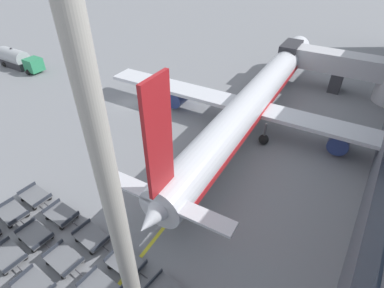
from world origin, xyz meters
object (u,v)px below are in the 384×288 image
(baggage_dolly_row_mid_a_col_c, at_px, (34,287))
(baggage_dolly_row_far_col_b, at_px, (61,214))
(fuel_tanker_primary, at_px, (18,60))
(apron_light_mast, at_px, (111,192))
(baggage_dolly_row_mid_a_col_b, at_px, (8,256))
(baggage_dolly_row_far_col_c, at_px, (92,237))
(baggage_dolly_row_mid_b_col_b, at_px, (35,235))
(airplane, at_px, (255,99))
(baggage_dolly_row_mid_b_col_a, at_px, (12,213))
(baggage_dolly_row_mid_b_col_c, at_px, (64,260))
(baggage_dolly_row_far_col_a, at_px, (35,196))
(baggage_dolly_row_far_col_d, at_px, (126,263))

(baggage_dolly_row_mid_a_col_c, xyz_separation_m, baggage_dolly_row_far_col_b, (-3.70, 4.90, 0.00))
(fuel_tanker_primary, distance_m, apron_light_mast, 52.75)
(baggage_dolly_row_mid_a_col_b, bearing_deg, baggage_dolly_row_far_col_c, 50.05)
(baggage_dolly_row_mid_b_col_b, bearing_deg, fuel_tanker_primary, 150.31)
(airplane, xyz_separation_m, baggage_dolly_row_mid_b_col_a, (-10.40, -24.68, -2.87))
(baggage_dolly_row_mid_b_col_c, bearing_deg, baggage_dolly_row_far_col_b, 145.48)
(baggage_dolly_row_mid_b_col_a, bearing_deg, baggage_dolly_row_far_col_b, 31.48)
(baggage_dolly_row_mid_a_col_c, distance_m, baggage_dolly_row_mid_b_col_c, 2.38)
(baggage_dolly_row_mid_b_col_c, bearing_deg, baggage_dolly_row_far_col_a, 160.74)
(baggage_dolly_row_far_col_c, xyz_separation_m, apron_light_mast, (9.17, -3.92, 13.33))
(airplane, distance_m, baggage_dolly_row_mid_a_col_c, 27.74)
(baggage_dolly_row_mid_b_col_a, relative_size, apron_light_mast, 0.13)
(baggage_dolly_row_far_col_b, relative_size, baggage_dolly_row_far_col_d, 1.00)
(baggage_dolly_row_mid_a_col_c, height_order, baggage_dolly_row_far_col_d, same)
(baggage_dolly_row_far_col_b, relative_size, apron_light_mast, 0.13)
(baggage_dolly_row_far_col_c, bearing_deg, baggage_dolly_row_mid_a_col_c, -91.59)
(baggage_dolly_row_mid_a_col_c, height_order, apron_light_mast, apron_light_mast)
(baggage_dolly_row_far_col_b, bearing_deg, baggage_dolly_row_mid_a_col_c, -52.96)
(baggage_dolly_row_mid_a_col_b, distance_m, baggage_dolly_row_far_col_a, 5.94)
(baggage_dolly_row_mid_b_col_a, xyz_separation_m, baggage_dolly_row_far_col_d, (11.11, 1.92, 0.00))
(airplane, bearing_deg, baggage_dolly_row_mid_b_col_c, -97.26)
(baggage_dolly_row_far_col_a, bearing_deg, baggage_dolly_row_mid_a_col_b, -51.44)
(baggage_dolly_row_far_col_b, distance_m, apron_light_mast, 19.05)
(fuel_tanker_primary, bearing_deg, baggage_dolly_row_mid_a_col_b, -32.39)
(baggage_dolly_row_far_col_a, xyz_separation_m, apron_light_mast, (16.64, -4.07, 13.33))
(fuel_tanker_primary, distance_m, baggage_dolly_row_mid_b_col_c, 42.22)
(fuel_tanker_primary, bearing_deg, baggage_dolly_row_far_col_c, -24.28)
(baggage_dolly_row_far_col_b, xyz_separation_m, apron_light_mast, (13.00, -4.03, 13.33))
(baggage_dolly_row_mid_a_col_b, bearing_deg, baggage_dolly_row_mid_b_col_c, 30.07)
(baggage_dolly_row_mid_a_col_b, height_order, baggage_dolly_row_far_col_b, same)
(baggage_dolly_row_mid_a_col_b, relative_size, baggage_dolly_row_far_col_d, 1.01)
(baggage_dolly_row_far_col_b, height_order, baggage_dolly_row_far_col_d, same)
(baggage_dolly_row_mid_a_col_c, xyz_separation_m, baggage_dolly_row_far_col_a, (-7.34, 4.93, 0.00))
(baggage_dolly_row_mid_b_col_a, bearing_deg, baggage_dolly_row_mid_a_col_b, -34.18)
(baggage_dolly_row_far_col_c, bearing_deg, baggage_dolly_row_far_col_a, 178.92)
(baggage_dolly_row_mid_a_col_b, bearing_deg, baggage_dolly_row_mid_b_col_b, 89.96)
(baggage_dolly_row_mid_a_col_c, height_order, baggage_dolly_row_mid_b_col_b, same)
(baggage_dolly_row_far_col_a, bearing_deg, baggage_dolly_row_mid_b_col_b, -33.68)
(baggage_dolly_row_mid_a_col_b, height_order, baggage_dolly_row_far_col_d, same)
(baggage_dolly_row_mid_a_col_c, relative_size, baggage_dolly_row_far_col_d, 1.00)
(baggage_dolly_row_mid_b_col_a, bearing_deg, baggage_dolly_row_far_col_d, 9.82)
(baggage_dolly_row_mid_a_col_b, bearing_deg, baggage_dolly_row_mid_b_col_a, 145.82)
(baggage_dolly_row_far_col_b, bearing_deg, baggage_dolly_row_far_col_c, -1.62)
(airplane, height_order, baggage_dolly_row_far_col_d, airplane)
(baggage_dolly_row_far_col_a, relative_size, apron_light_mast, 0.13)
(baggage_dolly_row_mid_b_col_a, distance_m, baggage_dolly_row_far_col_a, 2.20)
(baggage_dolly_row_mid_b_col_a, height_order, baggage_dolly_row_far_col_a, same)
(airplane, distance_m, baggage_dolly_row_far_col_b, 23.71)
(baggage_dolly_row_mid_b_col_b, height_order, baggage_dolly_row_mid_b_col_c, same)
(baggage_dolly_row_mid_b_col_c, distance_m, apron_light_mast, 16.34)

